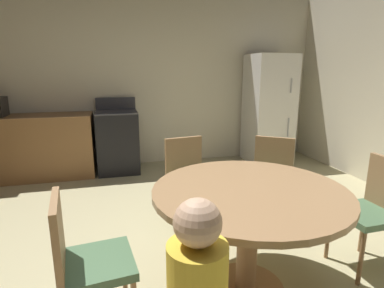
# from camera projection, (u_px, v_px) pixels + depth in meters

# --- Properties ---
(ground_plane) EXTENTS (14.00, 14.00, 0.00)m
(ground_plane) POSITION_uv_depth(u_px,v_px,m) (188.00, 275.00, 2.31)
(ground_plane) COLOR tan
(wall_back) EXTENTS (6.05, 0.12, 2.70)m
(wall_back) POSITION_uv_depth(u_px,v_px,m) (143.00, 80.00, 4.89)
(wall_back) COLOR beige
(wall_back) RESTS_ON ground
(kitchen_counter) EXTENTS (1.93, 0.60, 0.90)m
(kitchen_counter) POSITION_uv_depth(u_px,v_px,m) (22.00, 148.00, 4.31)
(kitchen_counter) COLOR olive
(kitchen_counter) RESTS_ON ground
(oven_range) EXTENTS (0.60, 0.60, 1.10)m
(oven_range) POSITION_uv_depth(u_px,v_px,m) (118.00, 141.00, 4.62)
(oven_range) COLOR black
(oven_range) RESTS_ON ground
(refrigerator) EXTENTS (0.68, 0.68, 1.76)m
(refrigerator) POSITION_uv_depth(u_px,v_px,m) (269.00, 109.00, 5.06)
(refrigerator) COLOR white
(refrigerator) RESTS_ON ground
(dining_table) EXTENTS (1.27, 1.27, 0.76)m
(dining_table) POSITION_uv_depth(u_px,v_px,m) (249.00, 210.00, 2.02)
(dining_table) COLOR #9E754C
(dining_table) RESTS_ON ground
(chair_east) EXTENTS (0.41, 0.41, 0.87)m
(chair_east) POSITION_uv_depth(u_px,v_px,m) (374.00, 207.00, 2.32)
(chair_east) COLOR #9E754C
(chair_east) RESTS_ON ground
(chair_west) EXTENTS (0.45, 0.45, 0.87)m
(chair_west) POSITION_uv_depth(u_px,v_px,m) (84.00, 259.00, 1.68)
(chair_west) COLOR #9E754C
(chair_west) RESTS_ON ground
(chair_north) EXTENTS (0.46, 0.46, 0.87)m
(chair_north) POSITION_uv_depth(u_px,v_px,m) (188.00, 177.00, 2.98)
(chair_north) COLOR #9E754C
(chair_north) RESTS_ON ground
(chair_northeast) EXTENTS (0.56, 0.56, 0.87)m
(chair_northeast) POSITION_uv_depth(u_px,v_px,m) (271.00, 176.00, 2.99)
(chair_northeast) COLOR #9E754C
(chair_northeast) RESTS_ON ground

